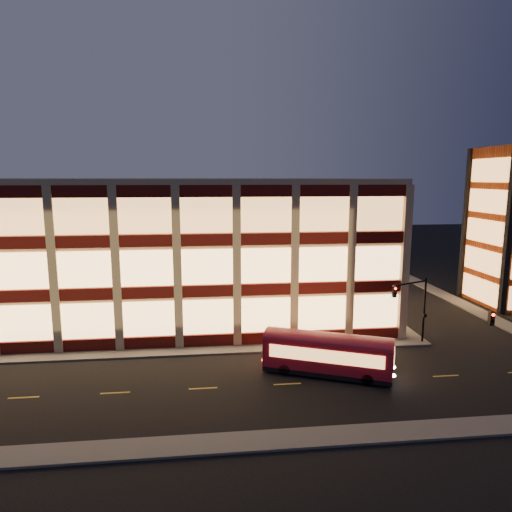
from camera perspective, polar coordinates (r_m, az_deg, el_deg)
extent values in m
plane|color=black|center=(39.23, -12.62, -12.32)|extent=(200.00, 200.00, 0.00)
cube|color=#514F4C|center=(40.56, -16.78, -11.64)|extent=(54.00, 2.00, 0.15)
cube|color=#514F4C|center=(58.18, 12.51, -4.91)|extent=(2.00, 30.00, 0.15)
cube|color=#514F4C|center=(62.59, 22.10, -4.37)|extent=(2.00, 30.00, 0.15)
cube|color=#514F4C|center=(27.67, -15.65, -22.27)|extent=(100.00, 2.00, 0.15)
cube|color=tan|center=(54.19, -14.19, 1.42)|extent=(50.00, 30.00, 14.00)
cube|color=tan|center=(53.66, -14.52, 9.10)|extent=(50.40, 30.40, 0.50)
cube|color=#470C0A|center=(41.17, -16.61, -10.45)|extent=(50.10, 0.25, 1.00)
cube|color=#FAB669|center=(40.52, -16.75, -7.65)|extent=(49.00, 0.20, 3.00)
cube|color=#470C0A|center=(57.77, 11.70, -4.40)|extent=(0.25, 30.10, 1.00)
cube|color=#FAB669|center=(57.29, 11.75, -2.36)|extent=(0.20, 29.00, 3.00)
cube|color=#470C0A|center=(39.89, -16.91, -4.50)|extent=(50.10, 0.25, 1.00)
cube|color=#FAB669|center=(39.46, -17.06, -1.54)|extent=(49.00, 0.20, 3.00)
cube|color=#470C0A|center=(56.86, 11.85, -0.10)|extent=(0.25, 30.10, 1.00)
cube|color=#FAB669|center=(56.54, 11.91, 2.00)|extent=(0.20, 29.00, 3.00)
cube|color=#470C0A|center=(39.07, -17.23, 1.77)|extent=(50.10, 0.25, 1.00)
cube|color=#FAB669|center=(38.87, -17.38, 4.84)|extent=(49.00, 0.20, 3.00)
cube|color=#470C0A|center=(56.29, 12.01, 4.32)|extent=(0.25, 30.10, 1.00)
cube|color=#FAB669|center=(56.13, 12.07, 6.45)|extent=(0.20, 29.00, 3.00)
cube|color=black|center=(54.63, 29.04, 2.67)|extent=(0.60, 0.60, 18.00)
cube|color=black|center=(61.28, 24.73, 3.64)|extent=(0.60, 0.60, 18.00)
cube|color=#FFAB59|center=(59.00, 26.16, -3.77)|extent=(0.16, 6.60, 2.60)
cube|color=#FFAB59|center=(58.36, 26.41, -0.52)|extent=(0.16, 6.60, 2.60)
cube|color=#FFAB59|center=(57.91, 26.66, 2.80)|extent=(0.16, 6.60, 2.60)
cube|color=#FFAB59|center=(57.66, 26.92, 6.15)|extent=(0.16, 6.60, 2.60)
cube|color=#FFAB59|center=(57.60, 27.19, 9.52)|extent=(0.16, 6.60, 2.60)
cylinder|color=black|center=(43.22, 20.27, -6.41)|extent=(0.18, 0.18, 6.00)
cylinder|color=black|center=(41.16, 18.78, -3.24)|extent=(3.56, 1.63, 0.14)
cube|color=black|center=(39.89, 16.92, -4.28)|extent=(0.32, 0.32, 0.95)
sphere|color=#FF0C05|center=(39.66, 17.04, -3.92)|extent=(0.20, 0.20, 0.20)
cube|color=black|center=(43.16, 20.36, -6.99)|extent=(0.25, 0.18, 0.28)
cylinder|color=black|center=(33.25, 29.32, -7.04)|extent=(0.14, 4.00, 0.14)
cube|color=black|center=(34.95, 27.35, -6.95)|extent=(0.32, 0.32, 0.95)
sphere|color=#FF0C05|center=(34.72, 27.55, -6.55)|extent=(0.20, 0.20, 0.20)
cube|color=#9F0819|center=(35.20, 8.93, -12.00)|extent=(9.62, 5.93, 2.18)
cube|color=black|center=(35.69, 8.87, -13.91)|extent=(9.62, 5.93, 0.33)
cylinder|color=black|center=(35.21, 3.60, -13.98)|extent=(0.89, 0.60, 0.85)
cylinder|color=black|center=(37.08, 4.36, -12.72)|extent=(0.89, 0.60, 0.85)
cylinder|color=black|center=(34.47, 13.78, -14.80)|extent=(0.89, 0.60, 0.85)
cylinder|color=black|center=(36.37, 13.97, -13.46)|extent=(0.89, 0.60, 0.85)
cube|color=#FFAB59|center=(33.98, 8.65, -12.30)|extent=(7.66, 3.36, 0.95)
cube|color=#FFAB59|center=(36.22, 9.21, -10.89)|extent=(7.66, 3.36, 0.95)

